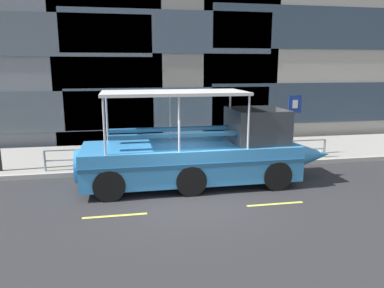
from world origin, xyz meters
The scene contains 8 objects.
ground_plane centered at (0.00, 0.00, 0.00)m, with size 120.00×120.00×0.00m, color #2B2B2D.
sidewalk centered at (0.00, 5.60, 0.09)m, with size 32.00×4.80×0.18m, color #99968E.
curb_edge centered at (0.00, 3.11, 0.09)m, with size 32.00×0.18×0.18m, color #B2ADA3.
lane_centreline centered at (0.00, -1.00, 0.00)m, with size 25.80×0.12×0.01m.
curb_guardrail centered at (0.76, 3.45, 0.74)m, with size 11.77×0.09×0.83m.
parking_sign centered at (5.36, 4.03, 2.01)m, with size 0.60×0.12×2.70m.
duck_tour_boat centered at (0.76, 1.34, 1.11)m, with size 9.23×2.50×3.30m.
pedestrian_near_bow centered at (3.87, 4.98, 1.10)m, with size 0.40×0.28×1.52m.
Camera 1 is at (-2.07, -10.86, 4.13)m, focal length 34.16 mm.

